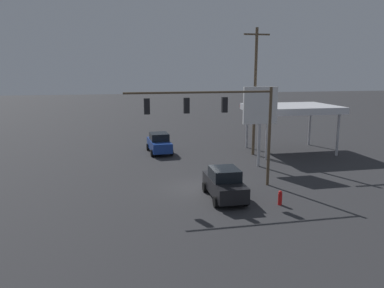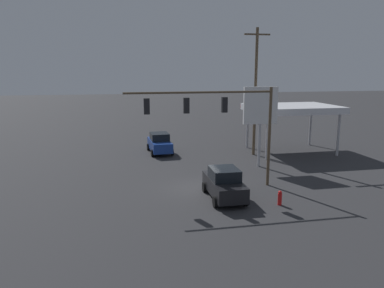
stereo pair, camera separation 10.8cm
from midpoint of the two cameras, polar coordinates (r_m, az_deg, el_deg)
The scene contains 8 objects.
ground_plane at distance 25.35m, azimuth 0.80°, elevation -6.83°, with size 200.00×200.00×0.00m, color #2D2D30.
traffic_signal_assembly at distance 24.42m, azimuth 3.64°, elevation 4.73°, with size 9.79×0.43×6.76m.
utility_pole at distance 34.87m, azimuth 9.49°, elevation 8.15°, with size 2.40×0.26×11.52m.
gas_station_canopy at distance 37.19m, azimuth 14.81°, elevation 5.18°, with size 8.17×6.36×4.52m.
price_sign at distance 30.68m, azimuth 10.25°, elevation 5.31°, with size 2.85×0.27×6.54m.
sedan_waiting at distance 23.35m, azimuth 4.83°, elevation -6.03°, with size 2.11×4.42×1.93m.
sedan_far at distance 35.93m, azimuth -5.10°, elevation 0.14°, with size 2.22×4.48×1.93m.
fire_hydrant at distance 22.93m, azimuth 13.15°, elevation -7.98°, with size 0.24×0.24×0.88m.
Camera 1 is at (5.30, 23.50, 7.91)m, focal length 35.00 mm.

